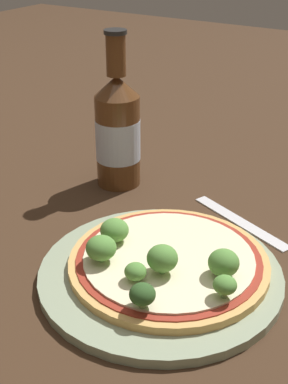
% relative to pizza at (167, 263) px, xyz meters
% --- Properties ---
extents(ground_plane, '(3.00, 3.00, 0.00)m').
position_rel_pizza_xyz_m(ground_plane, '(0.00, 0.03, -0.02)').
color(ground_plane, '#3D2819').
extents(plate, '(0.29, 0.29, 0.01)m').
position_rel_pizza_xyz_m(plate, '(-0.01, 0.00, -0.01)').
color(plate, '#93A384').
rests_on(plate, ground_plane).
extents(pizza, '(0.24, 0.24, 0.01)m').
position_rel_pizza_xyz_m(pizza, '(0.00, 0.00, 0.00)').
color(pizza, tan).
rests_on(pizza, plate).
extents(broccoli_floret_0, '(0.03, 0.03, 0.03)m').
position_rel_pizza_xyz_m(broccoli_floret_0, '(-0.09, -0.02, 0.02)').
color(broccoli_floret_0, '#6B8E51').
rests_on(broccoli_floret_0, pizza).
extents(broccoli_floret_1, '(0.03, 0.03, 0.03)m').
position_rel_pizza_xyz_m(broccoli_floret_1, '(0.00, -0.07, 0.02)').
color(broccoli_floret_1, '#6B8E51').
rests_on(broccoli_floret_1, pizza).
extents(broccoli_floret_2, '(0.03, 0.03, 0.03)m').
position_rel_pizza_xyz_m(broccoli_floret_2, '(-0.03, -0.01, 0.03)').
color(broccoli_floret_2, '#6B8E51').
rests_on(broccoli_floret_2, pizza).
extents(broccoli_floret_3, '(0.02, 0.02, 0.02)m').
position_rel_pizza_xyz_m(broccoli_floret_3, '(-0.05, 0.01, 0.02)').
color(broccoli_floret_3, '#6B8E51').
rests_on(broccoli_floret_3, pizza).
extents(broccoli_floret_4, '(0.04, 0.04, 0.03)m').
position_rel_pizza_xyz_m(broccoli_floret_4, '(-0.00, 0.07, 0.02)').
color(broccoli_floret_4, '#6B8E51').
rests_on(broccoli_floret_4, pizza).
extents(broccoli_floret_5, '(0.04, 0.04, 0.03)m').
position_rel_pizza_xyz_m(broccoli_floret_5, '(-0.04, 0.06, 0.02)').
color(broccoli_floret_5, '#6B8E51').
rests_on(broccoli_floret_5, pizza).
extents(broccoli_floret_6, '(0.03, 0.03, 0.03)m').
position_rel_pizza_xyz_m(broccoli_floret_6, '(-0.03, -0.09, 0.02)').
color(broccoli_floret_6, '#6B8E51').
rests_on(broccoli_floret_6, pizza).
extents(beer_bottle, '(0.07, 0.07, 0.24)m').
position_rel_pizza_xyz_m(beer_bottle, '(0.18, 0.19, 0.07)').
color(beer_bottle, '#563319').
rests_on(beer_bottle, ground_plane).
extents(fork, '(0.08, 0.16, 0.00)m').
position_rel_pizza_xyz_m(fork, '(0.16, -0.03, -0.02)').
color(fork, silver).
rests_on(fork, ground_plane).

